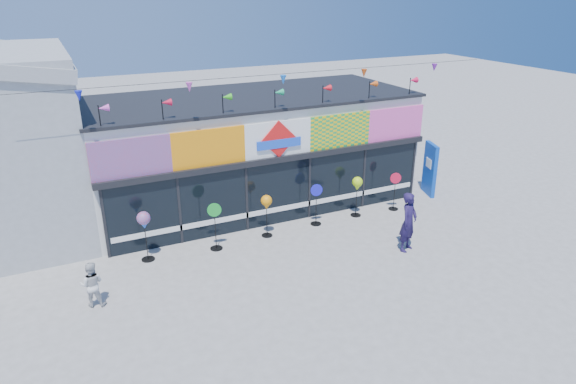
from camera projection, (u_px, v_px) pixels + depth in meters
ground at (326, 266)px, 15.41m from camera, size 80.00×80.00×0.00m
kite_shop at (251, 149)px, 19.63m from camera, size 16.00×5.70×5.31m
blue_sign at (430, 169)px, 20.49m from camera, size 0.47×1.05×2.10m
spinner_0 at (144, 222)px, 15.33m from camera, size 0.41×0.41×1.61m
spinner_1 at (215, 225)px, 16.15m from camera, size 0.44×0.40×1.58m
spinner_2 at (267, 204)px, 16.89m from camera, size 0.37×0.37×1.47m
spinner_3 at (316, 203)px, 17.88m from camera, size 0.42×0.38×1.51m
spinner_4 at (357, 185)px, 18.42m from camera, size 0.38×0.38×1.51m
spinner_5 at (395, 190)px, 19.11m from camera, size 0.39×0.37×1.46m
adult_man at (408, 222)px, 16.06m from camera, size 0.84×0.73×1.94m
child at (92, 284)px, 13.32m from camera, size 0.69×0.52×1.26m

